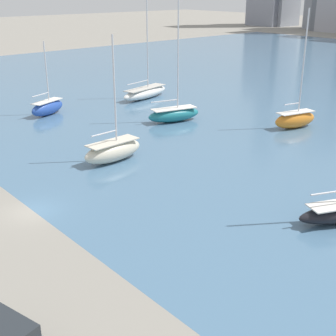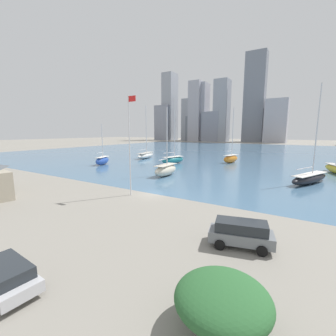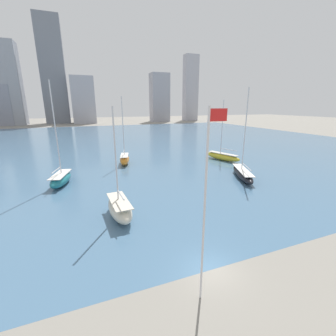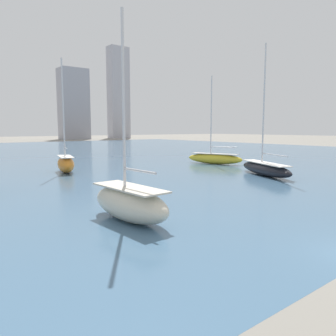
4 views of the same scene
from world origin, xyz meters
The scene contains 13 objects.
ground_plane centered at (0.00, 0.00, 0.00)m, with size 500.00×500.00×0.00m, color gray.
harbor_water centered at (0.00, 70.00, 0.00)m, with size 180.00×140.00×0.00m.
flag_pole centered at (-2.15, -2.04, 6.91)m, with size 1.24×0.14×12.82m.
yard_shrub centered at (14.76, -15.63, 1.41)m, with size 4.06×4.06×2.18m.
distant_city_skyline centered at (-46.78, 169.36, 24.16)m, with size 203.58×22.20×70.71m.
sailboat_orange centered at (-0.23, 36.28, 1.20)m, with size 3.42×6.51×14.65m.
sailboat_white centered at (-26.19, 32.36, 0.99)m, with size 4.63×10.43×16.25m.
sailboat_cream centered at (-5.42, 11.63, 1.16)m, with size 2.77×7.07×12.77m.
sailboat_blue centered at (-27.04, 15.43, 1.10)m, with size 4.01×6.36×10.13m.
sailboat_teal centered at (-12.68, 26.57, 1.08)m, with size 4.16×7.80×16.56m.
sailboat_black centered at (17.93, 18.55, 0.92)m, with size 6.17×10.53×15.79m.
parked_wagon_silver centered at (4.36, -19.35, 0.85)m, with size 4.57×2.44×1.56m.
parked_suv_gray centered at (13.63, -8.10, 1.04)m, with size 4.82×2.99×1.92m.
Camera 2 is at (17.25, -23.92, 8.29)m, focal length 24.00 mm.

